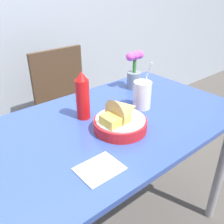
% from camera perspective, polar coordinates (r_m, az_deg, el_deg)
% --- Properties ---
extents(dining_table, '(1.28, 0.73, 0.78)m').
position_cam_1_polar(dining_table, '(1.19, -0.68, -6.79)').
color(dining_table, '#334C9E').
rests_on(dining_table, ground_plane).
extents(chair_far_window, '(0.40, 0.40, 0.92)m').
position_cam_1_polar(chair_far_window, '(1.87, -10.43, 2.02)').
color(chair_far_window, '#473323').
rests_on(chair_far_window, ground_plane).
extents(food_basket, '(0.23, 0.23, 0.15)m').
position_cam_1_polar(food_basket, '(1.05, 2.28, -1.46)').
color(food_basket, red).
rests_on(food_basket, dining_table).
extents(ketchup_bottle, '(0.06, 0.06, 0.22)m').
position_cam_1_polar(ketchup_bottle, '(1.12, -6.73, 3.63)').
color(ketchup_bottle, red).
rests_on(ketchup_bottle, dining_table).
extents(drink_cup, '(0.09, 0.09, 0.24)m').
position_cam_1_polar(drink_cup, '(1.23, 6.89, 3.72)').
color(drink_cup, silver).
rests_on(drink_cup, dining_table).
extents(flower_vase, '(0.12, 0.08, 0.22)m').
position_cam_1_polar(flower_vase, '(1.45, 5.10, 9.27)').
color(flower_vase, gray).
rests_on(flower_vase, dining_table).
extents(napkin, '(0.15, 0.12, 0.01)m').
position_cam_1_polar(napkin, '(0.86, -2.90, -12.83)').
color(napkin, white).
rests_on(napkin, dining_table).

